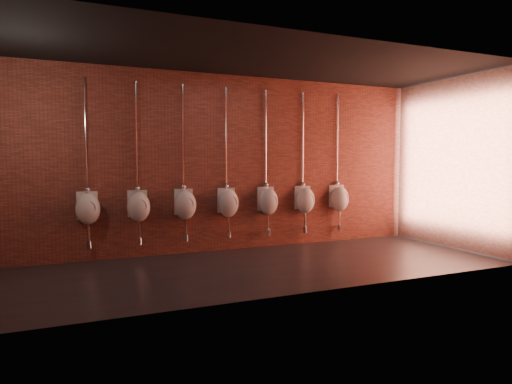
# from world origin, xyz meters

# --- Properties ---
(ground) EXTENTS (8.50, 8.50, 0.00)m
(ground) POSITION_xyz_m (0.00, 0.00, 0.00)
(ground) COLOR black
(ground) RESTS_ON ground
(room_shell) EXTENTS (8.54, 3.04, 3.22)m
(room_shell) POSITION_xyz_m (0.00, 0.00, 2.01)
(room_shell) COLOR black
(room_shell) RESTS_ON ground
(urinal_0) EXTENTS (0.41, 0.37, 2.72)m
(urinal_0) POSITION_xyz_m (-2.17, 1.37, 0.89)
(urinal_0) COLOR silver
(urinal_0) RESTS_ON ground
(urinal_1) EXTENTS (0.41, 0.37, 2.72)m
(urinal_1) POSITION_xyz_m (-1.37, 1.37, 0.89)
(urinal_1) COLOR silver
(urinal_1) RESTS_ON ground
(urinal_2) EXTENTS (0.41, 0.37, 2.72)m
(urinal_2) POSITION_xyz_m (-0.58, 1.37, 0.89)
(urinal_2) COLOR silver
(urinal_2) RESTS_ON ground
(urinal_3) EXTENTS (0.41, 0.37, 2.72)m
(urinal_3) POSITION_xyz_m (0.22, 1.37, 0.89)
(urinal_3) COLOR silver
(urinal_3) RESTS_ON ground
(urinal_4) EXTENTS (0.41, 0.37, 2.72)m
(urinal_4) POSITION_xyz_m (1.02, 1.37, 0.89)
(urinal_4) COLOR silver
(urinal_4) RESTS_ON ground
(urinal_5) EXTENTS (0.41, 0.37, 2.72)m
(urinal_5) POSITION_xyz_m (1.82, 1.37, 0.89)
(urinal_5) COLOR silver
(urinal_5) RESTS_ON ground
(urinal_6) EXTENTS (0.41, 0.37, 2.72)m
(urinal_6) POSITION_xyz_m (2.61, 1.37, 0.89)
(urinal_6) COLOR silver
(urinal_6) RESTS_ON ground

